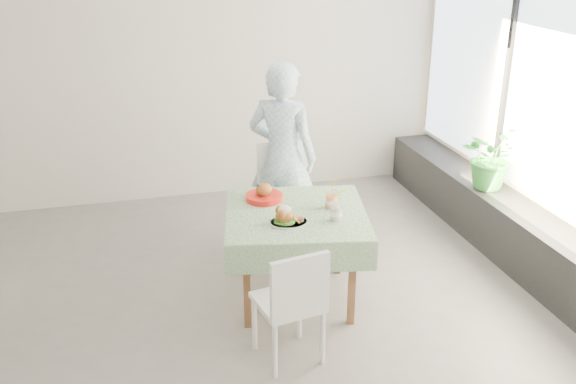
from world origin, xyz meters
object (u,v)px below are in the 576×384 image
object	(u,v)px
juice_cup_orange	(331,200)
main_dish	(287,218)
cafe_table	(296,246)
diner	(282,157)
potted_plant	(490,156)
chair_far	(288,219)
chair_near	(289,325)

from	to	relation	value
juice_cup_orange	main_dish	bearing A→B (deg)	-153.94
cafe_table	diner	distance (m)	1.03
potted_plant	main_dish	bearing A→B (deg)	-159.25
chair_far	cafe_table	bearing A→B (deg)	-100.50
cafe_table	juice_cup_orange	bearing A→B (deg)	3.50
chair_far	diner	distance (m)	0.57
diner	juice_cup_orange	xyz separation A→B (m)	(0.14, -0.93, -0.05)
cafe_table	juice_cup_orange	xyz separation A→B (m)	(0.28, 0.02, 0.34)
juice_cup_orange	cafe_table	bearing A→B (deg)	-176.50
potted_plant	chair_near	bearing A→B (deg)	-149.01
chair_near	juice_cup_orange	world-z (taller)	juice_cup_orange
main_dish	chair_near	bearing A→B (deg)	-103.30
chair_far	main_dish	world-z (taller)	chair_far
cafe_table	chair_far	bearing A→B (deg)	79.50
chair_near	main_dish	world-z (taller)	main_dish
diner	potted_plant	xyz separation A→B (m)	(1.87, -0.31, -0.05)
main_dish	potted_plant	world-z (taller)	potted_plant
chair_far	juice_cup_orange	world-z (taller)	juice_cup_orange
main_dish	juice_cup_orange	size ratio (longest dim) A/B	1.04
chair_near	potted_plant	size ratio (longest dim) A/B	1.42
chair_far	juice_cup_orange	xyz separation A→B (m)	(0.13, -0.81, 0.51)
cafe_table	chair_far	distance (m)	0.86
diner	potted_plant	distance (m)	1.90
cafe_table	diner	world-z (taller)	diner
diner	cafe_table	bearing A→B (deg)	116.04
chair_near	juice_cup_orange	xyz separation A→B (m)	(0.53, 0.75, 0.54)
juice_cup_orange	potted_plant	world-z (taller)	potted_plant
chair_far	potted_plant	bearing A→B (deg)	-6.24
cafe_table	chair_near	bearing A→B (deg)	-109.06
chair_far	diner	size ratio (longest dim) A/B	0.57
chair_far	juice_cup_orange	distance (m)	0.97
chair_near	juice_cup_orange	size ratio (longest dim) A/B	3.19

